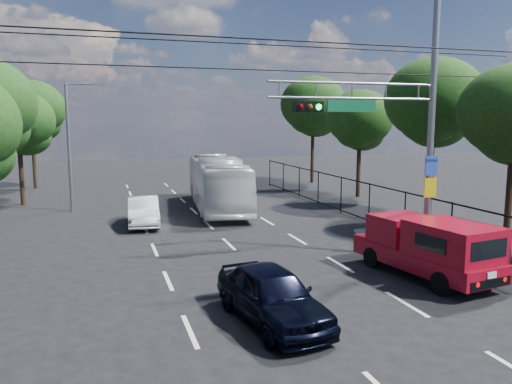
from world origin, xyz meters
name	(u,v)px	position (x,y,z in m)	size (l,w,h in m)	color
lane_markings	(218,234)	(0.00, 14.00, 0.01)	(6.12, 38.00, 0.01)	beige
signal_mast	(403,114)	(5.28, 7.99, 5.24)	(6.43, 0.39, 9.50)	slate
streetlight_left	(72,140)	(-6.33, 22.00, 3.94)	(2.09, 0.22, 7.08)	slate
utility_wires	(251,52)	(0.00, 8.83, 7.23)	(22.00, 5.04, 0.74)	black
fence_right	(390,209)	(7.60, 12.17, 1.03)	(0.06, 34.03, 2.00)	black
tree_right_c	(434,107)	(11.82, 15.02, 5.73)	(5.10, 5.10, 8.29)	black
tree_right_d	(360,123)	(11.42, 22.02, 4.85)	(4.32, 4.32, 7.02)	black
tree_right_e	(313,109)	(11.62, 30.02, 5.94)	(5.28, 5.28, 8.58)	black
tree_left_d	(19,126)	(-9.38, 25.02, 4.72)	(4.20, 4.20, 6.83)	black
tree_left_e	(31,114)	(-9.58, 33.02, 5.53)	(4.92, 4.92, 7.99)	black
red_pickup	(427,246)	(5.01, 5.90, 1.03)	(2.64, 5.41, 1.94)	black
navy_hatchback	(272,295)	(-0.94, 3.92, 0.71)	(1.67, 4.16, 1.42)	black
white_bus	(217,183)	(1.49, 20.45, 1.48)	(2.49, 10.63, 2.96)	silver
white_van	(143,211)	(-3.00, 16.95, 0.67)	(1.41, 4.06, 1.34)	silver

